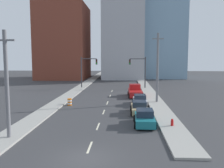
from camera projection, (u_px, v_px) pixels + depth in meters
name	position (u px, v px, depth m)	size (l,w,h in m)	color
ground_plane	(85.00, 158.00, 16.35)	(200.00, 200.00, 0.00)	#38383A
sidewalk_left	(86.00, 83.00, 60.85)	(2.36, 88.93, 0.18)	#9E9B93
sidewalk_right	(144.00, 84.00, 60.09)	(2.36, 88.93, 0.18)	#9E9B93
lane_stripe_at_2m	(90.00, 147.00, 18.34)	(0.16, 2.40, 0.01)	beige
lane_stripe_at_8m	(98.00, 126.00, 23.81)	(0.16, 2.40, 0.01)	beige
lane_stripe_at_14m	(104.00, 112.00, 29.97)	(0.16, 2.40, 0.01)	beige
lane_stripe_at_20m	(107.00, 103.00, 35.83)	(0.16, 2.40, 0.01)	beige
lane_stripe_at_26m	(110.00, 96.00, 42.21)	(0.16, 2.40, 0.01)	beige
lane_stripe_at_32m	(112.00, 91.00, 48.13)	(0.16, 2.40, 0.01)	beige
building_brick_left	(64.00, 42.00, 75.02)	(14.00, 16.00, 21.69)	brown
building_office_center	(123.00, 28.00, 77.51)	(12.00, 20.00, 30.93)	#A8A8AD
building_glass_right	(161.00, 25.00, 80.68)	(13.00, 20.00, 33.37)	#7A9EB7
traffic_signal_left	(86.00, 68.00, 52.08)	(3.49, 0.35, 6.57)	#38383D
traffic_signal_right	(141.00, 69.00, 51.45)	(3.49, 0.35, 6.57)	#38383D
utility_pole_left_near	(7.00, 84.00, 19.67)	(1.60, 0.32, 8.70)	slate
utility_pole_right_mid	(157.00, 68.00, 35.28)	(1.60, 0.32, 9.92)	slate
traffic_barrel	(70.00, 102.00, 33.95)	(0.56, 0.56, 0.95)	orange
fire_hydrant	(172.00, 123.00, 23.39)	(0.26, 0.26, 0.84)	red
sedan_teal	(145.00, 118.00, 24.18)	(2.15, 4.31, 1.55)	#196B75
sedan_tan	(139.00, 108.00, 29.17)	(2.08, 4.49, 1.46)	tan
sedan_silver	(140.00, 100.00, 34.42)	(2.08, 4.25, 1.42)	#B2B2BC
pickup_truck_red	(135.00, 92.00, 41.54)	(2.49, 5.58, 2.00)	red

